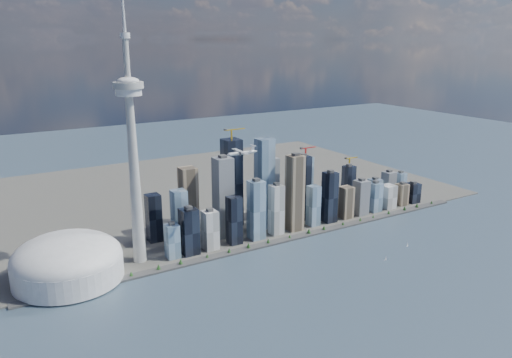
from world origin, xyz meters
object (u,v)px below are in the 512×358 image
needle_tower (133,148)px  sailboat_east (386,259)px  airplane (242,153)px  dome_stadium (67,261)px  sailboat_west (408,245)px

needle_tower → sailboat_east: bearing=-30.1°
airplane → sailboat_east: bearing=-30.7°
dome_stadium → sailboat_east: dome_stadium is taller
dome_stadium → sailboat_west: bearing=-17.8°
dome_stadium → sailboat_west: dome_stadium is taller
dome_stadium → sailboat_east: bearing=-22.8°
needle_tower → airplane: needle_tower is taller
needle_tower → airplane: size_ratio=8.29×
needle_tower → dome_stadium: 241.40m
sailboat_west → dome_stadium: bearing=143.3°
sailboat_east → dome_stadium: bearing=169.5°
sailboat_west → sailboat_east: sailboat_west is taller
needle_tower → dome_stadium: (-140.00, -10.00, -196.40)m
dome_stadium → sailboat_east: size_ratio=22.83×
sailboat_east → airplane: bearing=159.7°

